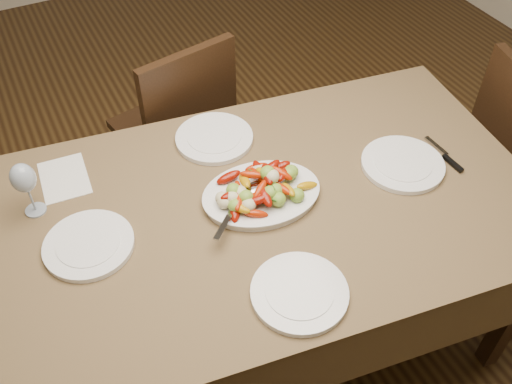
{
  "coord_description": "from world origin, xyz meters",
  "views": [
    {
      "loc": [
        -0.77,
        -1.36,
        2.08
      ],
      "look_at": [
        -0.21,
        -0.25,
        0.82
      ],
      "focal_mm": 40.0,
      "sensor_mm": 36.0,
      "label": 1
    }
  ],
  "objects": [
    {
      "name": "table_knife",
      "position": [
        0.47,
        -0.34,
        0.76
      ],
      "size": [
        0.03,
        0.2,
        0.01
      ],
      "primitive_type": null,
      "rotation": [
        0.0,
        0.0,
        0.05
      ],
      "color": "#9EA0A8",
      "rests_on": "dining_table"
    },
    {
      "name": "chair_far",
      "position": [
        -0.22,
        0.57,
        0.47
      ],
      "size": [
        0.5,
        0.5,
        0.95
      ],
      "primitive_type": null,
      "rotation": [
        0.0,
        0.0,
        3.34
      ],
      "color": "black",
      "rests_on": "ground"
    },
    {
      "name": "plate_near",
      "position": [
        -0.26,
        -0.61,
        0.77
      ],
      "size": [
        0.27,
        0.27,
        0.02
      ],
      "primitive_type": "cylinder",
      "color": "white",
      "rests_on": "dining_table"
    },
    {
      "name": "plate_left",
      "position": [
        -0.73,
        -0.18,
        0.77
      ],
      "size": [
        0.27,
        0.27,
        0.02
      ],
      "primitive_type": "cylinder",
      "color": "white",
      "rests_on": "dining_table"
    },
    {
      "name": "wine_glass",
      "position": [
        -0.84,
        0.04,
        0.86
      ],
      "size": [
        0.08,
        0.08,
        0.2
      ],
      "primitive_type": null,
      "color": "#8C99A5",
      "rests_on": "dining_table"
    },
    {
      "name": "menu_card",
      "position": [
        -0.73,
        0.14,
        0.76
      ],
      "size": [
        0.16,
        0.22,
        0.0
      ],
      "primitive_type": "cube",
      "rotation": [
        0.0,
        0.0,
        -0.07
      ],
      "color": "silver",
      "rests_on": "dining_table"
    },
    {
      "name": "floor",
      "position": [
        0.0,
        0.0,
        0.0
      ],
      "size": [
        6.0,
        6.0,
        0.0
      ],
      "primitive_type": "plane",
      "color": "#372410",
      "rests_on": "ground"
    },
    {
      "name": "serving_spoon",
      "position": [
        -0.25,
        -0.26,
        0.81
      ],
      "size": [
        0.24,
        0.24,
        0.03
      ],
      "primitive_type": null,
      "rotation": [
        0.0,
        0.0,
        -0.8
      ],
      "color": "#9EA0A8",
      "rests_on": "serving_platter"
    },
    {
      "name": "plate_far",
      "position": [
        -0.2,
        0.1,
        0.77
      ],
      "size": [
        0.28,
        0.28,
        0.02
      ],
      "primitive_type": "cylinder",
      "color": "white",
      "rests_on": "dining_table"
    },
    {
      "name": "roasted_vegetables",
      "position": [
        -0.18,
        -0.23,
        0.83
      ],
      "size": [
        0.33,
        0.24,
        0.09
      ],
      "primitive_type": null,
      "rotation": [
        0.0,
        0.0,
        -0.13
      ],
      "color": "#710D03",
      "rests_on": "serving_platter"
    },
    {
      "name": "plate_right",
      "position": [
        0.31,
        -0.32,
        0.77
      ],
      "size": [
        0.28,
        0.28,
        0.02
      ],
      "primitive_type": "cylinder",
      "color": "white",
      "rests_on": "dining_table"
    },
    {
      "name": "serving_platter",
      "position": [
        -0.18,
        -0.23,
        0.77
      ],
      "size": [
        0.4,
        0.32,
        0.02
      ],
      "primitive_type": "ellipsoid",
      "rotation": [
        0.0,
        0.0,
        -0.13
      ],
      "color": "white",
      "rests_on": "dining_table"
    },
    {
      "name": "dining_table",
      "position": [
        -0.21,
        -0.25,
        0.38
      ],
      "size": [
        1.96,
        1.27,
        0.76
      ],
      "primitive_type": "cube",
      "rotation": [
        0.0,
        0.0,
        -0.13
      ],
      "color": "brown",
      "rests_on": "ground"
    }
  ]
}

